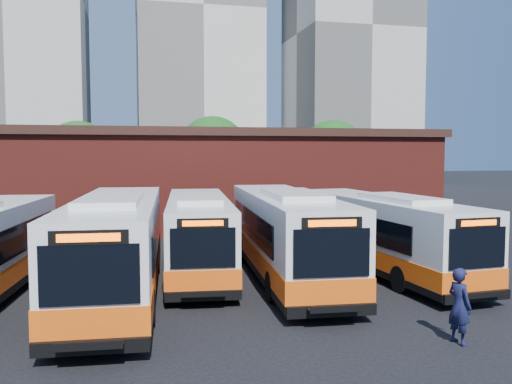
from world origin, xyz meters
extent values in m
plane|color=black|center=(0.00, 0.00, 0.00)|extent=(220.00, 220.00, 0.00)
cube|color=black|center=(-9.50, 2.14, 2.00)|extent=(1.07, 9.06, 1.02)
cylinder|color=black|center=(-9.34, 4.87, 0.49)|extent=(0.42, 1.00, 0.97)
cube|color=white|center=(-6.23, 1.90, 1.85)|extent=(3.58, 12.70, 2.98)
cube|color=#FF5C10|center=(-6.23, 1.90, 0.99)|extent=(3.63, 12.75, 0.73)
cube|color=black|center=(-6.23, 1.90, 0.47)|extent=(3.62, 12.74, 0.26)
cube|color=black|center=(-6.70, -4.38, 2.14)|extent=(2.26, 0.23, 1.41)
cube|color=black|center=(-6.70, -4.40, 3.01)|extent=(1.78, 0.19, 0.33)
cube|color=#FF5905|center=(-6.70, -4.43, 3.01)|extent=(1.41, 0.12, 0.19)
cube|color=black|center=(-6.70, -4.45, 0.47)|extent=(2.67, 0.34, 0.33)
cube|color=black|center=(-6.72, -4.69, 0.57)|extent=(1.54, 0.51, 0.06)
cube|color=black|center=(-6.73, -4.87, 0.65)|extent=(1.51, 0.15, 0.19)
cube|color=black|center=(-7.56, 2.41, 2.14)|extent=(0.77, 9.76, 1.10)
cube|color=black|center=(-4.85, 2.21, 2.14)|extent=(0.77, 9.76, 1.10)
cube|color=white|center=(-6.35, 0.33, 3.45)|extent=(2.13, 4.51, 0.23)
cylinder|color=black|center=(-7.70, -1.56, 0.52)|extent=(0.41, 1.07, 1.04)
cylinder|color=black|center=(-5.29, -1.73, 0.52)|extent=(0.41, 1.07, 1.04)
cylinder|color=black|center=(-7.19, 5.32, 0.52)|extent=(0.41, 1.07, 1.04)
cylinder|color=black|center=(-4.78, 5.14, 0.52)|extent=(0.41, 1.07, 1.04)
cube|color=white|center=(-3.00, 5.28, 1.68)|extent=(3.53, 11.57, 2.70)
cube|color=#FF5C10|center=(-3.00, 5.28, 0.90)|extent=(3.59, 11.62, 0.66)
cube|color=black|center=(-3.00, 5.28, 0.43)|extent=(3.58, 11.61, 0.24)
cube|color=black|center=(-3.56, -0.41, 1.95)|extent=(2.05, 0.26, 1.28)
cube|color=black|center=(-3.56, -0.42, 2.73)|extent=(1.61, 0.22, 0.30)
cube|color=#FF5905|center=(-3.57, -0.46, 2.73)|extent=(1.28, 0.15, 0.17)
cube|color=black|center=(-3.57, -0.47, 0.43)|extent=(2.42, 0.37, 0.30)
cube|color=black|center=(-3.59, -0.69, 0.52)|extent=(1.40, 0.49, 0.06)
cube|color=black|center=(-3.61, -0.86, 0.59)|extent=(1.37, 0.17, 0.17)
cube|color=black|center=(-4.19, 5.78, 1.95)|extent=(0.93, 8.84, 1.00)
cube|color=black|center=(-1.73, 5.54, 1.95)|extent=(0.93, 8.84, 1.00)
cube|color=white|center=(-3.14, 3.86, 3.13)|extent=(2.03, 4.13, 0.21)
cylinder|color=black|center=(-4.41, 2.18, 0.47)|extent=(0.40, 0.97, 0.95)
cylinder|color=black|center=(-2.22, 1.96, 0.47)|extent=(0.40, 0.97, 0.95)
cylinder|color=black|center=(-3.79, 8.41, 0.47)|extent=(0.40, 0.97, 0.95)
cylinder|color=black|center=(-1.60, 8.19, 0.47)|extent=(0.40, 0.97, 0.95)
cube|color=white|center=(0.20, 3.24, 1.83)|extent=(3.52, 12.51, 2.93)
cube|color=#FF5C10|center=(0.20, 3.24, 0.98)|extent=(3.58, 12.56, 0.72)
cube|color=black|center=(0.20, 3.24, 0.46)|extent=(3.57, 12.55, 0.26)
cube|color=black|center=(-0.26, -2.95, 2.11)|extent=(2.23, 0.23, 1.39)
cube|color=black|center=(-0.26, -2.96, 2.96)|extent=(1.75, 0.19, 0.33)
cube|color=#FF5905|center=(-0.26, -3.00, 2.96)|extent=(1.39, 0.12, 0.19)
cube|color=black|center=(-0.27, -3.01, 0.46)|extent=(2.63, 0.34, 0.33)
cube|color=black|center=(-0.28, -3.25, 0.57)|extent=(1.52, 0.50, 0.06)
cube|color=black|center=(-0.30, -3.44, 0.64)|extent=(1.49, 0.15, 0.19)
cube|color=black|center=(-1.11, 3.75, 2.11)|extent=(0.76, 9.61, 1.08)
cube|color=black|center=(1.56, 3.55, 2.11)|extent=(0.76, 9.61, 1.08)
cube|color=white|center=(0.08, 1.70, 3.40)|extent=(2.10, 4.44, 0.23)
cylinder|color=black|center=(-1.25, -0.17, 0.51)|extent=(0.40, 1.05, 1.03)
cylinder|color=black|center=(1.12, -0.34, 0.51)|extent=(0.40, 1.05, 1.03)
cylinder|color=black|center=(-0.75, 6.61, 0.51)|extent=(0.40, 1.05, 1.03)
cylinder|color=black|center=(1.62, 6.43, 0.51)|extent=(0.40, 1.05, 1.03)
cube|color=white|center=(4.35, 3.28, 1.70)|extent=(3.23, 11.63, 2.73)
cube|color=#FF5C10|center=(4.35, 3.28, 0.91)|extent=(3.28, 11.69, 0.67)
cube|color=black|center=(4.35, 3.28, 0.43)|extent=(3.27, 11.68, 0.24)
cube|color=black|center=(4.75, -2.48, 1.96)|extent=(2.08, 0.20, 1.29)
cube|color=black|center=(4.75, -2.49, 2.76)|extent=(1.63, 0.17, 0.31)
cube|color=#FF5905|center=(4.75, -2.52, 2.76)|extent=(1.29, 0.11, 0.17)
cube|color=black|center=(4.75, -2.54, 0.43)|extent=(2.45, 0.30, 0.31)
cube|color=black|center=(4.77, -2.76, 0.53)|extent=(1.41, 0.46, 0.06)
cube|color=black|center=(4.78, -2.93, 0.59)|extent=(1.39, 0.13, 0.17)
cube|color=black|center=(3.08, 3.58, 1.96)|extent=(0.67, 8.95, 1.01)
cube|color=black|center=(5.56, 3.75, 1.96)|extent=(0.67, 8.95, 1.01)
cube|color=white|center=(4.45, 1.85, 3.16)|extent=(1.93, 4.13, 0.21)
cylinder|color=black|center=(3.47, -0.04, 0.48)|extent=(0.37, 0.98, 0.96)
cylinder|color=black|center=(5.68, 0.11, 0.48)|extent=(0.37, 0.98, 0.96)
cylinder|color=black|center=(3.03, 6.26, 0.48)|extent=(0.37, 0.98, 0.96)
cylinder|color=black|center=(5.24, 6.42, 0.48)|extent=(0.37, 0.98, 0.96)
imported|color=#131739|center=(2.45, -5.01, 0.99)|extent=(0.61, 0.81, 1.99)
cube|color=maroon|center=(0.00, 20.00, 3.00)|extent=(28.00, 12.00, 6.00)
cube|color=black|center=(0.00, 20.00, 6.15)|extent=(28.60, 12.60, 0.50)
cube|color=black|center=(3.00, 13.97, 1.20)|extent=(1.20, 0.08, 2.40)
cylinder|color=#382314|center=(-10.00, 32.00, 1.35)|extent=(0.36, 0.36, 2.70)
sphere|color=#144915|center=(-10.00, 32.00, 4.65)|extent=(6.00, 6.00, 6.00)
cylinder|color=#382314|center=(2.00, 34.00, 1.48)|extent=(0.36, 0.36, 2.95)
sphere|color=#144915|center=(2.00, 34.00, 5.08)|extent=(6.56, 6.56, 6.56)
cylinder|color=#382314|center=(13.00, 31.00, 1.40)|extent=(0.36, 0.36, 2.81)
sphere|color=#144915|center=(13.00, 31.00, 4.84)|extent=(6.24, 6.24, 6.24)
cube|color=beige|center=(-22.00, 72.00, 27.50)|extent=(20.00, 18.00, 55.00)
cube|color=silver|center=(7.00, 86.00, 30.00)|extent=(22.00, 20.00, 60.00)
cube|color=beige|center=(30.00, 68.00, 24.00)|extent=(18.00, 18.00, 48.00)
camera|label=1|loc=(-5.79, -17.13, 4.95)|focal=38.00mm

